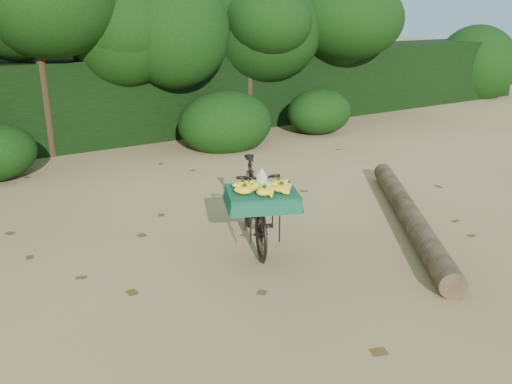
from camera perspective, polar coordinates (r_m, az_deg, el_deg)
ground at (r=7.33m, az=2.95°, el=-3.65°), size 80.00×80.00×0.00m
vendor_bicycle at (r=6.61m, az=-0.23°, el=-1.10°), size 1.28×1.90×1.07m
fallen_log at (r=7.63m, az=15.80°, el=-2.27°), size 2.54×3.48×0.29m
hedge_backdrop at (r=12.60m, az=-13.87°, el=9.62°), size 26.00×1.80×1.80m
tree_row at (r=11.53m, az=-16.11°, el=14.14°), size 14.50×2.00×4.00m
bush_clumps at (r=11.03m, az=-7.81°, el=6.35°), size 8.80×1.70×0.90m
leaf_litter at (r=7.83m, az=0.22°, el=-2.08°), size 7.00×7.30×0.01m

